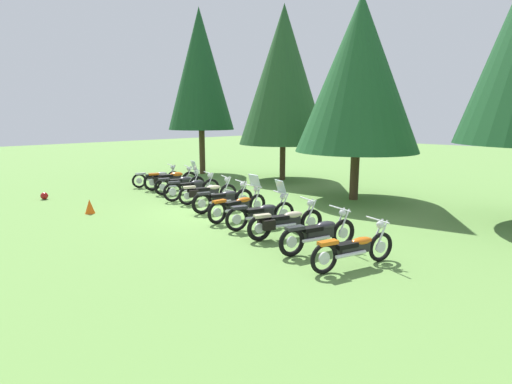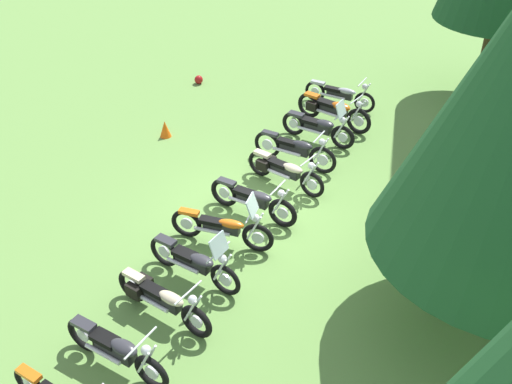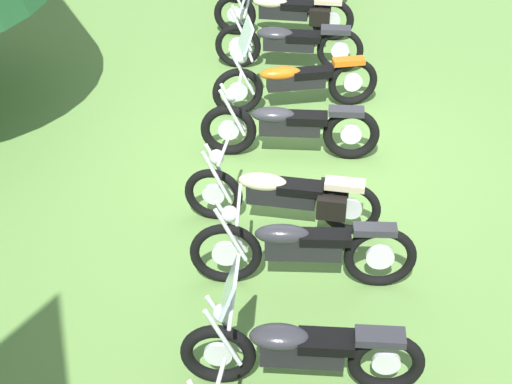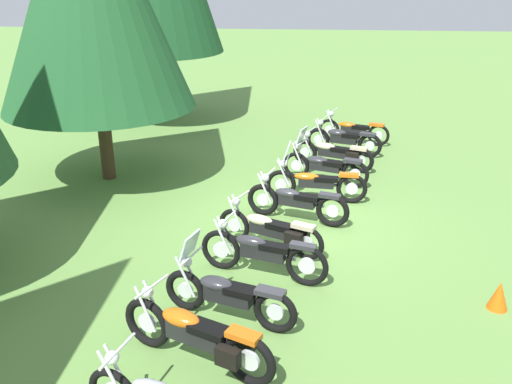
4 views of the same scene
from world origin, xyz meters
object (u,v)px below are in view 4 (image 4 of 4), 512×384
object	(u,v)px
motorcycle_1	(198,335)
motorcycle_2	(227,294)
motorcycle_4	(272,230)
motorcycle_7	(324,165)
motorcycle_10	(353,129)
motorcycle_3	(262,253)
motorcycle_9	(343,139)
traffic_cone	(499,295)
motorcycle_5	(296,201)
motorcycle_6	(315,182)
motorcycle_8	(334,153)

from	to	relation	value
motorcycle_1	motorcycle_2	distance (m)	1.10
motorcycle_4	motorcycle_7	bearing A→B (deg)	-81.85
motorcycle_7	motorcycle_10	xyz separation A→B (m)	(3.54, -0.94, -0.04)
motorcycle_3	motorcycle_9	bearing A→B (deg)	-87.98
motorcycle_4	traffic_cone	size ratio (longest dim) A/B	4.35
motorcycle_5	motorcycle_1	bearing A→B (deg)	93.55
motorcycle_1	motorcycle_6	size ratio (longest dim) A/B	0.97
motorcycle_7	motorcycle_4	bearing A→B (deg)	93.78
motorcycle_2	motorcycle_6	distance (m)	5.03
traffic_cone	motorcycle_5	bearing A→B (deg)	47.31
motorcycle_5	motorcycle_6	size ratio (longest dim) A/B	0.94
motorcycle_5	motorcycle_7	size ratio (longest dim) A/B	1.03
motorcycle_5	motorcycle_3	bearing A→B (deg)	94.84
motorcycle_4	traffic_cone	xyz separation A→B (m)	(-1.62, -3.70, -0.20)
motorcycle_1	motorcycle_2	size ratio (longest dim) A/B	1.06
motorcycle_4	motorcycle_5	xyz separation A→B (m)	(1.40, -0.43, 0.01)
motorcycle_10	traffic_cone	world-z (taller)	motorcycle_10
motorcycle_4	motorcycle_9	size ratio (longest dim) A/B	0.97
motorcycle_6	traffic_cone	xyz separation A→B (m)	(-4.15, -2.88, -0.21)
motorcycle_6	motorcycle_9	world-z (taller)	motorcycle_6
motorcycle_1	motorcycle_8	distance (m)	8.48
motorcycle_3	motorcycle_6	xyz separation A→B (m)	(3.52, -0.92, -0.01)
motorcycle_6	motorcycle_7	bearing A→B (deg)	-97.12
motorcycle_3	motorcycle_2	bearing A→B (deg)	88.74
motorcycle_4	motorcycle_9	xyz separation A→B (m)	(6.13, -1.64, 0.01)
motorcycle_1	motorcycle_6	xyz separation A→B (m)	(5.93, -1.57, -0.03)
motorcycle_5	motorcycle_7	xyz separation A→B (m)	(2.33, -0.63, 0.02)
motorcycle_5	motorcycle_6	distance (m)	1.20
motorcycle_9	traffic_cone	world-z (taller)	motorcycle_9
motorcycle_8	motorcycle_5	bearing A→B (deg)	96.54
motorcycle_6	traffic_cone	world-z (taller)	motorcycle_6
motorcycle_9	motorcycle_10	distance (m)	1.20
motorcycle_2	traffic_cone	world-z (taller)	motorcycle_2
motorcycle_3	motorcycle_4	bearing A→B (deg)	-80.31
motorcycle_6	motorcycle_8	xyz separation A→B (m)	(2.28, -0.53, -0.02)
motorcycle_1	motorcycle_3	distance (m)	2.50
motorcycle_10	traffic_cone	bearing A→B (deg)	119.60
motorcycle_1	motorcycle_5	distance (m)	4.94
motorcycle_2	motorcycle_10	distance (m)	9.91
motorcycle_5	motorcycle_8	world-z (taller)	motorcycle_5
motorcycle_4	motorcycle_8	size ratio (longest dim) A/B	0.97
motorcycle_6	traffic_cone	distance (m)	5.06
motorcycle_5	traffic_cone	distance (m)	4.45
motorcycle_5	traffic_cone	size ratio (longest dim) A/B	4.59
motorcycle_1	motorcycle_6	distance (m)	6.13
motorcycle_2	motorcycle_8	xyz separation A→B (m)	(7.14, -1.86, -0.02)
motorcycle_4	motorcycle_10	size ratio (longest dim) A/B	0.98
traffic_cone	motorcycle_3	bearing A→B (deg)	80.51
motorcycle_3	motorcycle_1	bearing A→B (deg)	90.71
motorcycle_5	motorcycle_7	world-z (taller)	motorcycle_7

